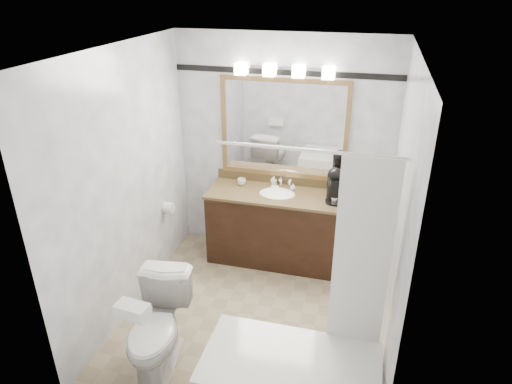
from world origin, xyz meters
TOP-DOWN VIEW (x-y plane):
  - room at (0.00, 0.00)m, footprint 2.42×2.62m
  - vanity at (0.00, 1.02)m, footprint 1.53×0.58m
  - mirror at (0.00, 1.28)m, footprint 1.40×0.04m
  - vanity_light_bar at (0.00, 1.23)m, footprint 1.02×0.14m
  - accent_stripe at (0.00, 1.29)m, footprint 2.40×0.01m
  - bathtub at (0.55, -0.90)m, footprint 1.30×0.75m
  - tp_roll at (-1.14, 0.66)m, footprint 0.11×0.12m
  - toilet at (-0.59, -0.80)m, footprint 0.55×0.83m
  - tissue_box at (-0.59, -1.12)m, footprint 0.25×0.16m
  - coffee_maker at (0.61, 1.00)m, footprint 0.19×0.24m
  - cup_left at (-0.44, 1.13)m, footprint 0.11×0.11m
  - soap_bottle_a at (-0.08, 1.20)m, footprint 0.05×0.05m
  - soap_bottle_b at (0.15, 1.15)m, footprint 0.07×0.07m
  - soap_bar at (-0.05, 1.13)m, footprint 0.08×0.05m

SIDE VIEW (x-z plane):
  - bathtub at x=0.55m, z-range -0.70..1.26m
  - toilet at x=-0.59m, z-range 0.00..0.79m
  - vanity at x=0.00m, z-range -0.04..0.93m
  - tp_roll at x=-1.14m, z-range 0.64..0.76m
  - tissue_box at x=-0.59m, z-range 0.79..0.89m
  - soap_bar at x=-0.05m, z-range 0.85..0.88m
  - soap_bottle_b at x=0.15m, z-range 0.85..0.92m
  - cup_left at x=-0.44m, z-range 0.85..0.93m
  - soap_bottle_a at x=-0.08m, z-range 0.85..0.96m
  - coffee_maker at x=0.61m, z-range 0.86..1.22m
  - room at x=0.00m, z-range -0.01..2.51m
  - mirror at x=0.00m, z-range 0.95..2.05m
  - accent_stripe at x=0.00m, z-range 2.07..2.13m
  - vanity_light_bar at x=0.00m, z-range 2.07..2.19m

